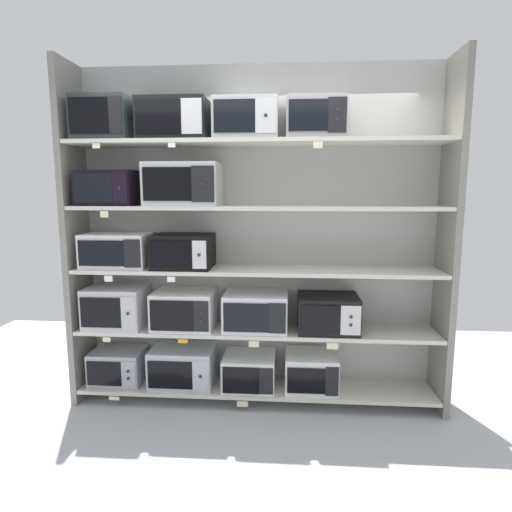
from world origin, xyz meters
name	(u,v)px	position (x,y,z in m)	size (l,w,h in m)	color
ground	(244,480)	(0.00, -1.00, -0.01)	(6.90, 6.00, 0.02)	#B2B7BC
back_panel	(258,235)	(0.00, 0.23, 1.37)	(3.10, 0.04, 2.74)	#B2B2AD
upright_left	(76,237)	(-1.48, 0.00, 1.37)	(0.05, 0.42, 2.74)	gray
upright_right	(448,240)	(1.48, 0.00, 1.37)	(0.05, 0.42, 2.74)	gray
shelf_0	(256,387)	(0.00, 0.00, 0.12)	(2.90, 0.42, 0.03)	beige
microwave_0	(118,366)	(-1.18, 0.00, 0.27)	(0.43, 0.34, 0.28)	#9EA2AD
microwave_1	(183,366)	(-0.61, 0.00, 0.29)	(0.52, 0.41, 0.32)	#B1B7C0
microwave_2	(249,370)	(-0.05, 0.00, 0.26)	(0.42, 0.40, 0.27)	silver
microwave_3	(311,371)	(0.45, 0.00, 0.28)	(0.42, 0.39, 0.29)	silver
price_tag_0	(114,398)	(-1.14, -0.21, 0.08)	(0.09, 0.00, 0.03)	white
price_tag_1	(242,404)	(-0.09, -0.21, 0.07)	(0.09, 0.00, 0.05)	beige
shelf_1	(256,330)	(0.00, 0.00, 0.61)	(2.90, 0.42, 0.03)	beige
microwave_4	(118,306)	(-1.16, 0.00, 0.80)	(0.47, 0.43, 0.33)	#BBB9BE
microwave_5	(185,309)	(-0.59, 0.00, 0.78)	(0.49, 0.42, 0.30)	silver
microwave_6	(256,311)	(0.00, 0.00, 0.78)	(0.51, 0.41, 0.30)	silver
microwave_7	(328,313)	(0.58, 0.00, 0.77)	(0.48, 0.40, 0.29)	black
price_tag_2	(107,340)	(-1.17, -0.21, 0.57)	(0.06, 0.00, 0.04)	beige
price_tag_3	(183,341)	(-0.56, -0.21, 0.58)	(0.08, 0.00, 0.03)	orange
price_tag_4	(254,344)	(0.00, -0.21, 0.57)	(0.08, 0.00, 0.05)	beige
price_tag_5	(332,346)	(0.60, -0.21, 0.57)	(0.09, 0.00, 0.05)	beige
shelf_2	(256,270)	(0.00, 0.00, 1.11)	(2.90, 0.42, 0.03)	beige
microwave_8	(118,250)	(-1.13, 0.00, 1.26)	(0.52, 0.39, 0.27)	silver
microwave_9	(183,251)	(-0.59, 0.00, 1.26)	(0.46, 0.40, 0.27)	black
price_tag_6	(108,279)	(-1.13, -0.21, 1.07)	(0.07, 0.00, 0.05)	white
price_tag_7	(171,279)	(-0.64, -0.21, 1.07)	(0.06, 0.00, 0.04)	white
shelf_3	(256,208)	(0.00, 0.00, 1.61)	(2.90, 0.42, 0.03)	beige
microwave_10	(110,188)	(-1.17, 0.00, 1.77)	(0.44, 0.40, 0.28)	black
microwave_11	(184,184)	(-0.57, 0.00, 1.79)	(0.57, 0.43, 0.33)	#B6BAB8
price_tag_8	(104,214)	(-1.14, -0.21, 1.57)	(0.06, 0.00, 0.05)	beige
shelf_4	(256,142)	(0.00, 0.00, 2.11)	(2.90, 0.42, 0.03)	beige
microwave_12	(106,120)	(-1.18, 0.00, 2.29)	(0.43, 0.40, 0.33)	#262E30
microwave_13	(174,120)	(-0.64, 0.00, 2.28)	(0.53, 0.33, 0.32)	black
microwave_14	(247,120)	(-0.07, 0.00, 2.28)	(0.48, 0.38, 0.30)	#B5B9B7
microwave_15	(315,119)	(0.45, 0.00, 2.28)	(0.44, 0.36, 0.30)	#A49CA2
price_tag_9	(96,146)	(-1.17, -0.21, 2.07)	(0.06, 0.00, 0.04)	beige
price_tag_10	(172,145)	(-0.60, -0.21, 2.07)	(0.05, 0.00, 0.03)	white
price_tag_11	(318,145)	(0.46, -0.21, 2.07)	(0.07, 0.00, 0.05)	beige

